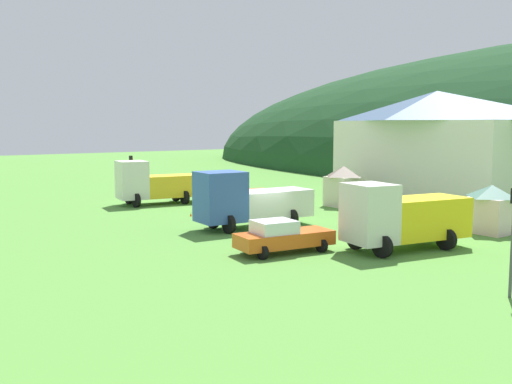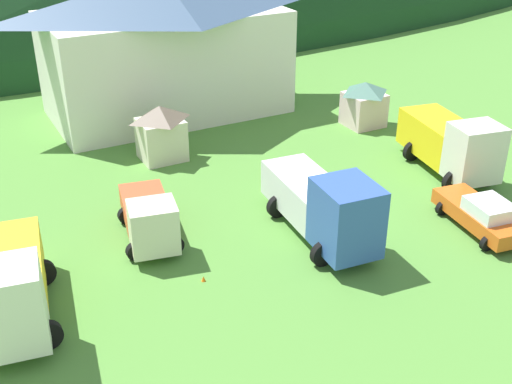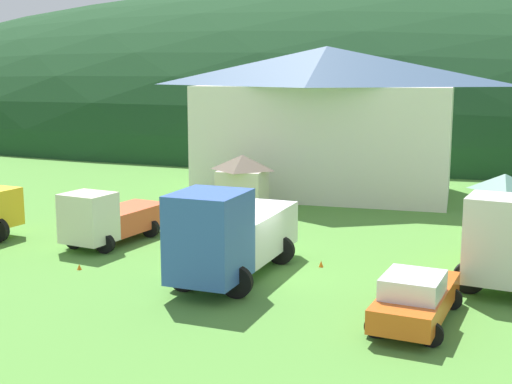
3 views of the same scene
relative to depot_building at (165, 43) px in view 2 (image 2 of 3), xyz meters
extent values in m
plane|color=#518C38|center=(0.94, -17.79, -4.62)|extent=(200.00, 200.00, 0.00)
ellipsoid|color=#193D1E|center=(0.94, 38.07, -4.62)|extent=(154.80, 60.00, 34.42)
cube|color=white|center=(0.00, 0.00, -1.30)|extent=(14.82, 8.07, 6.65)
cube|color=beige|center=(-3.12, -7.06, -3.46)|extent=(2.38, 2.16, 2.33)
pyramid|color=#6B5B4C|center=(-3.12, -7.06, -1.89)|extent=(2.57, 2.33, 0.82)
cube|color=beige|center=(9.99, -8.16, -3.57)|extent=(2.25, 2.16, 2.10)
pyramid|color=#4C7A6B|center=(9.99, -8.16, -2.16)|extent=(2.43, 2.33, 0.73)
cube|color=silver|center=(-13.31, -20.02, -2.60)|extent=(2.70, 2.48, 2.96)
cube|color=black|center=(-13.33, -20.12, -1.94)|extent=(1.54, 1.88, 0.95)
cube|color=gold|center=(-12.79, -16.77, -3.21)|extent=(3.07, 4.78, 1.72)
cylinder|color=black|center=(-12.28, -20.19, -4.07)|extent=(1.10, 0.30, 1.10)
cylinder|color=black|center=(-11.65, -16.28, -4.07)|extent=(1.10, 0.30, 1.10)
cube|color=beige|center=(-6.98, -16.41, -3.18)|extent=(2.27, 2.09, 2.08)
cube|color=black|center=(-7.00, -16.50, -2.73)|extent=(1.31, 1.57, 0.67)
cube|color=#DB512D|center=(-6.46, -13.80, -3.71)|extent=(2.63, 3.90, 1.03)
cylinder|color=black|center=(-6.16, -16.57, -4.22)|extent=(0.80, 0.30, 0.80)
cylinder|color=black|center=(-7.80, -16.25, -4.22)|extent=(0.80, 0.30, 0.80)
cylinder|color=black|center=(-5.54, -13.43, -4.22)|extent=(0.80, 0.30, 0.80)
cylinder|color=black|center=(-7.17, -13.11, -4.22)|extent=(0.80, 0.30, 0.80)
cube|color=#3356AD|center=(-0.09, -20.41, -2.58)|extent=(2.52, 2.83, 3.00)
cube|color=black|center=(-0.10, -20.54, -1.92)|extent=(1.42, 2.21, 0.96)
cube|color=silver|center=(0.24, -16.71, -3.23)|extent=(2.71, 4.99, 1.68)
cylinder|color=black|center=(0.90, -20.50, -4.07)|extent=(1.10, 0.30, 1.10)
cylinder|color=black|center=(-1.08, -20.32, -4.07)|extent=(1.10, 0.30, 1.10)
cylinder|color=black|center=(1.30, -16.08, -4.07)|extent=(1.10, 0.30, 1.10)
cylinder|color=black|center=(-0.68, -15.90, -4.07)|extent=(1.10, 0.30, 1.10)
cube|color=silver|center=(9.45, -17.97, -2.62)|extent=(2.74, 2.40, 2.90)
cube|color=black|center=(9.43, -18.06, -1.98)|extent=(1.57, 1.80, 0.93)
cube|color=yellow|center=(10.07, -14.71, -3.05)|extent=(3.24, 5.01, 2.04)
cylinder|color=black|center=(10.49, -18.16, -4.07)|extent=(1.10, 0.30, 1.10)
cylinder|color=black|center=(8.41, -17.77, -4.07)|extent=(1.10, 0.30, 1.10)
cylinder|color=black|center=(11.24, -14.23, -4.07)|extent=(1.10, 0.30, 1.10)
cylinder|color=black|center=(9.16, -13.83, -4.07)|extent=(1.10, 0.30, 1.10)
cube|color=#D95A1A|center=(6.84, -21.17, -3.93)|extent=(2.52, 5.12, 0.70)
cube|color=silver|center=(6.75, -21.75, -3.27)|extent=(1.94, 2.19, 0.62)
cylinder|color=black|center=(5.82, -22.70, -4.28)|extent=(0.68, 0.24, 0.68)
cylinder|color=black|center=(7.86, -19.63, -4.28)|extent=(0.68, 0.24, 0.68)
cylinder|color=black|center=(6.31, -19.40, -4.28)|extent=(0.68, 0.24, 0.68)
cone|color=orange|center=(2.92, -16.07, -4.62)|extent=(0.36, 0.36, 0.51)
cone|color=orange|center=(-5.93, -19.06, -4.62)|extent=(0.36, 0.36, 0.45)
camera|label=1|loc=(28.54, -39.08, 1.65)|focal=40.61mm
camera|label=2|loc=(-14.08, -38.80, 10.41)|focal=45.07mm
camera|label=3|loc=(7.82, -41.78, 2.96)|focal=48.60mm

